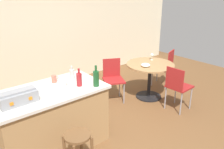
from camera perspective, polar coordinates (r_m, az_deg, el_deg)
name	(u,v)px	position (r m, az deg, el deg)	size (l,w,h in m)	color
ground_plane	(131,136)	(3.92, 4.59, -14.51)	(8.80, 8.80, 0.00)	brown
back_wall	(45,28)	(5.61, -15.71, 10.69)	(8.00, 0.10, 2.70)	beige
kitchen_island	(51,119)	(3.55, -14.41, -10.40)	(1.54, 0.85, 0.92)	#A37A4C
wooden_stool	(78,146)	(2.99, -8.18, -16.73)	(0.32, 0.32, 0.62)	brown
dining_table	(150,72)	(4.97, 9.08, 0.62)	(0.98, 0.98, 0.74)	black
folding_chair_near	(177,85)	(4.56, 15.45, -2.47)	(0.42, 0.42, 0.87)	maroon
folding_chair_far	(165,65)	(5.65, 12.65, 2.28)	(0.51, 0.51, 0.87)	maroon
folding_chair_left	(113,77)	(4.83, 0.22, -0.55)	(0.54, 0.54, 0.85)	maroon
toolbox	(18,97)	(3.08, -21.69, -5.11)	(0.44, 0.22, 0.17)	gray
bottle_0	(79,79)	(3.37, -7.90, -1.12)	(0.08, 0.08, 0.26)	maroon
bottle_1	(96,78)	(3.33, -3.85, -0.89)	(0.08, 0.08, 0.31)	#194C23
bottle_2	(72,74)	(3.64, -9.59, 0.15)	(0.07, 0.07, 0.21)	#B7B2AD
cup_0	(64,84)	(3.40, -11.46, -2.19)	(0.13, 0.09, 0.08)	white
cup_1	(54,79)	(3.57, -13.72, -1.02)	(0.11, 0.07, 0.11)	#DB6651
wine_glass	(152,55)	(5.15, 9.59, 4.61)	(0.07, 0.07, 0.14)	silver
serving_bowl	(146,65)	(4.71, 8.08, 2.27)	(0.18, 0.18, 0.07)	white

